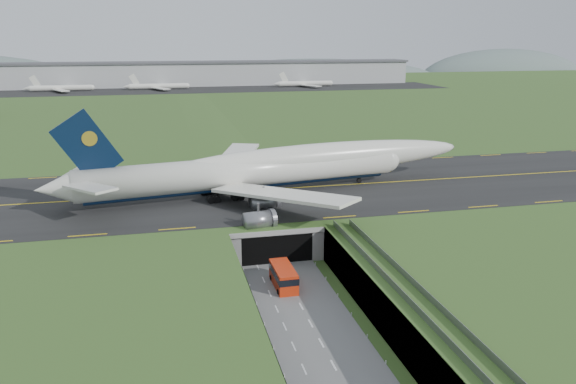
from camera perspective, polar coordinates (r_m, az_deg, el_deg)
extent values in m
plane|color=#335120|center=(87.12, 0.03, -9.34)|extent=(900.00, 900.00, 0.00)
cube|color=gray|center=(85.91, 0.03, -7.52)|extent=(800.00, 800.00, 6.00)
cube|color=slate|center=(80.51, 1.26, -11.45)|extent=(12.00, 75.00, 0.20)
cube|color=black|center=(115.58, -3.66, 0.14)|extent=(800.00, 44.00, 0.18)
cube|color=gray|center=(102.51, -2.36, -2.19)|extent=(16.00, 22.00, 1.00)
cube|color=gray|center=(102.32, -6.21, -3.78)|extent=(2.00, 22.00, 6.00)
cube|color=gray|center=(104.73, 1.42, -3.23)|extent=(2.00, 22.00, 6.00)
cube|color=black|center=(98.83, -1.80, -4.70)|extent=(12.00, 12.00, 5.00)
cube|color=#A8A8A3|center=(92.20, -1.08, -4.15)|extent=(17.00, 0.50, 0.80)
cube|color=#A8A8A3|center=(72.14, 12.13, -10.12)|extent=(3.00, 53.00, 0.50)
cube|color=gray|center=(71.27, 11.13, -9.73)|extent=(0.06, 53.00, 1.00)
cube|color=gray|center=(72.40, 13.19, -9.44)|extent=(0.06, 53.00, 1.00)
cylinder|color=#A8A8A3|center=(66.14, 15.55, -15.82)|extent=(0.90, 0.90, 5.60)
cylinder|color=#A8A8A3|center=(75.47, 11.20, -11.41)|extent=(0.90, 0.90, 5.60)
cylinder|color=#A8A8A3|center=(85.47, 7.92, -7.95)|extent=(0.90, 0.90, 5.60)
cylinder|color=silver|center=(111.18, -4.39, 2.08)|extent=(64.54, 15.96, 6.06)
sphere|color=silver|center=(124.41, 9.90, 3.33)|extent=(6.79, 6.79, 5.94)
cone|color=silver|center=(106.40, -22.67, 0.30)|extent=(7.44, 6.71, 5.76)
ellipsoid|color=silver|center=(117.13, 3.73, 3.46)|extent=(66.03, 15.73, 6.36)
ellipsoid|color=black|center=(123.77, 9.54, 3.64)|extent=(4.60, 3.28, 2.12)
cylinder|color=black|center=(111.75, -4.37, 0.90)|extent=(60.81, 11.99, 2.54)
cube|color=silver|center=(126.07, -5.66, 3.20)|extent=(16.39, 28.86, 2.55)
cube|color=silver|center=(113.00, -19.88, 2.15)|extent=(7.43, 11.24, 0.97)
cube|color=silver|center=(98.17, -0.65, -0.25)|extent=(22.98, 26.24, 2.55)
cube|color=silver|center=(99.18, -19.49, 0.42)|extent=(9.67, 10.89, 0.97)
cube|color=black|center=(104.95, -19.72, 4.38)|extent=(11.98, 2.43, 13.40)
cylinder|color=yellow|center=(104.72, -19.53, 5.16)|extent=(2.72, 1.07, 2.65)
cylinder|color=slate|center=(120.65, -5.34, 1.22)|extent=(5.35, 3.85, 3.12)
cylinder|color=slate|center=(128.89, -8.52, 2.04)|extent=(5.35, 3.85, 3.12)
cylinder|color=slate|center=(104.13, -2.49, -1.03)|extent=(5.35, 3.85, 3.12)
cylinder|color=slate|center=(93.77, -3.04, -2.91)|extent=(5.35, 3.85, 3.12)
cylinder|color=black|center=(122.16, 7.23, 1.18)|extent=(1.10, 0.63, 1.04)
cube|color=black|center=(111.03, -6.45, -0.16)|extent=(6.64, 7.43, 1.33)
cube|color=red|center=(85.43, -0.47, -8.59)|extent=(2.95, 7.68, 3.06)
cube|color=black|center=(85.18, -0.47, -8.21)|extent=(3.01, 7.79, 1.02)
cube|color=black|center=(85.96, -0.46, -9.36)|extent=(2.74, 7.17, 0.51)
cylinder|color=black|center=(83.39, -0.96, -10.10)|extent=(0.37, 0.92, 0.92)
cylinder|color=black|center=(87.92, -1.70, -8.70)|extent=(0.37, 0.92, 0.92)
cylinder|color=black|center=(83.96, 0.84, -9.92)|extent=(0.37, 0.92, 0.92)
cylinder|color=black|center=(88.45, 0.00, -8.54)|extent=(0.37, 0.92, 0.92)
cube|color=#B2B2B2|center=(378.20, -10.49, 11.69)|extent=(300.00, 22.00, 15.00)
cube|color=#4C4C51|center=(377.81, -10.54, 12.82)|extent=(302.00, 24.00, 1.20)
cube|color=black|center=(348.85, -10.17, 10.19)|extent=(320.00, 50.00, 0.08)
cylinder|color=silver|center=(357.37, -22.04, 9.78)|extent=(34.00, 3.20, 3.20)
cylinder|color=silver|center=(353.21, -13.01, 10.44)|extent=(34.00, 3.20, 3.20)
cylinder|color=silver|center=(365.10, 1.74, 10.97)|extent=(34.00, 3.20, 3.20)
ellipsoid|color=slate|center=(527.03, 2.25, 11.00)|extent=(260.00, 91.00, 44.00)
ellipsoid|color=slate|center=(610.65, 21.01, 10.62)|extent=(180.00, 63.00, 60.00)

